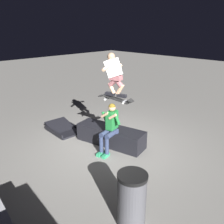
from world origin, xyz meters
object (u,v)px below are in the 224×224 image
object	(u,v)px
trash_bin	(132,199)
skater_airborne	(114,73)
kicker_ramp	(63,129)
skateboard	(116,99)
ledge_box_main	(111,136)
person_sitting_on_ledge	(110,126)

from	to	relation	value
trash_bin	skater_airborne	bearing A→B (deg)	-39.28
skater_airborne	kicker_ramp	distance (m)	2.90
kicker_ramp	skateboard	bearing A→B (deg)	-169.16
ledge_box_main	skater_airborne	size ratio (longest dim) A/B	1.82
ledge_box_main	kicker_ramp	bearing A→B (deg)	14.88
ledge_box_main	person_sitting_on_ledge	world-z (taller)	person_sitting_on_ledge
skateboard	kicker_ramp	world-z (taller)	skateboard
person_sitting_on_ledge	kicker_ramp	size ratio (longest dim) A/B	1.08
ledge_box_main	skater_airborne	distance (m)	1.90
skateboard	skater_airborne	bearing A→B (deg)	13.35
person_sitting_on_ledge	skateboard	bearing A→B (deg)	-87.09
skateboard	skater_airborne	xyz separation A→B (m)	(0.06, 0.01, 0.69)
skater_airborne	kicker_ramp	size ratio (longest dim) A/B	0.89
skater_airborne	trash_bin	world-z (taller)	skater_airborne
skater_airborne	kicker_ramp	bearing A→B (deg)	10.77
ledge_box_main	skateboard	distance (m)	1.23
person_sitting_on_ledge	trash_bin	xyz separation A→B (m)	(-2.10, 1.56, -0.25)
ledge_box_main	skateboard	world-z (taller)	skateboard
skateboard	skater_airborne	size ratio (longest dim) A/B	0.93
ledge_box_main	skater_airborne	xyz separation A→B (m)	(-0.22, 0.09, 1.89)
person_sitting_on_ledge	kicker_ramp	xyz separation A→B (m)	(2.03, 0.15, -0.70)
skateboard	kicker_ramp	bearing A→B (deg)	10.84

